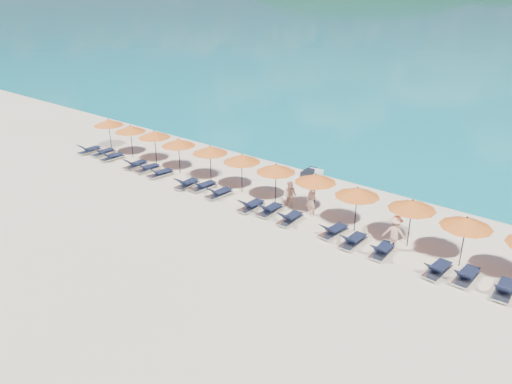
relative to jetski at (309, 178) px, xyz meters
The scene contains 36 objects.
ground 8.35m from the jetski, 87.18° to the right, with size 1400.00×1400.00×0.00m, color beige.
headland_main 611.47m from the jetski, 119.40° to the left, with size 374.00×242.00×126.50m.
headland_small 572.68m from the jetski, 105.17° to the left, with size 162.00×126.00×85.50m.
jetski is the anchor object (origin of this frame).
beachgoer_a 4.61m from the jetski, 54.23° to the right, with size 0.58×0.38×1.59m, color #DDA183.
beachgoer_b 3.85m from the jetski, 70.20° to the right, with size 0.71×0.41×1.46m, color #DDA183.
beachgoer_c 8.69m from the jetski, 30.11° to the right, with size 1.06×0.49×1.64m, color #DDA183.
umbrella_0 14.98m from the jetski, 165.66° to the right, with size 2.10×2.10×2.28m.
umbrella_1 12.59m from the jetski, 162.60° to the right, with size 2.10×2.10×2.28m.
umbrella_2 10.37m from the jetski, 159.51° to the right, with size 2.10×2.10×2.28m.
umbrella_3 8.18m from the jetski, 151.51° to the right, with size 2.10×2.10×2.28m.
umbrella_4 6.03m from the jetski, 141.13° to the right, with size 2.10×2.10×2.28m.
umbrella_5 4.49m from the jetski, 119.44° to the right, with size 2.10×2.10×2.28m.
umbrella_6 4.08m from the jetski, 84.00° to the right, with size 2.10×2.10×2.28m.
umbrella_7 4.86m from the jetski, 52.18° to the right, with size 2.10×2.10×2.28m.
umbrella_8 6.74m from the jetski, 36.14° to the right, with size 2.10×2.10×2.28m.
umbrella_9 8.79m from the jetski, 24.78° to the right, with size 2.10×2.10×2.28m.
umbrella_10 11.07m from the jetski, 20.71° to the right, with size 2.10×2.10×2.28m.
lounger_0 15.88m from the jetski, 161.28° to the right, with size 0.73×1.74×0.66m.
lounger_1 14.67m from the jetski, 161.08° to the right, with size 0.74×1.74×0.66m.
lounger_2 13.50m from the jetski, 158.33° to the right, with size 0.62×1.70×0.66m.
lounger_3 11.22m from the jetski, 153.82° to the right, with size 0.73×1.74×0.66m.
lounger_4 10.19m from the jetski, 151.26° to the right, with size 0.72×1.73×0.66m.
lounger_5 9.07m from the jetski, 146.70° to the right, with size 0.78×1.75×0.66m.
lounger_6 7.18m from the jetski, 134.29° to the right, with size 0.78×1.75×0.66m.
lounger_7 6.26m from the jetski, 130.16° to the right, with size 0.76×1.75×0.66m.
lounger_8 5.61m from the jetski, 117.51° to the right, with size 0.67×1.72×0.66m.
lounger_9 5.14m from the jetski, 91.22° to the right, with size 0.67×1.72×0.66m.
lounger_10 4.99m from the jetski, 78.89° to the right, with size 0.73×1.74×0.66m.
lounger_11 5.57m from the jetski, 65.03° to the right, with size 0.73×1.74×0.66m.
lounger_12 6.78m from the jetski, 45.77° to the right, with size 0.76×1.74×0.66m.
lounger_13 7.84m from the jetski, 40.89° to the right, with size 0.63×1.70×0.66m.
lounger_14 8.94m from the jetski, 34.71° to the right, with size 0.75×1.74×0.66m.
lounger_15 11.03m from the jetski, 27.55° to the right, with size 0.71×1.73×0.66m.
lounger_16 11.87m from the jetski, 24.11° to the right, with size 0.65×1.71×0.66m.
lounger_17 13.21m from the jetski, 21.76° to the right, with size 0.72×1.74×0.66m.
Camera 1 is at (14.94, -14.81, 10.76)m, focal length 35.00 mm.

